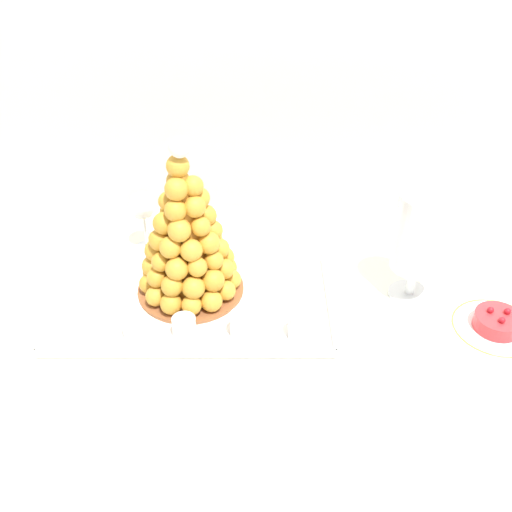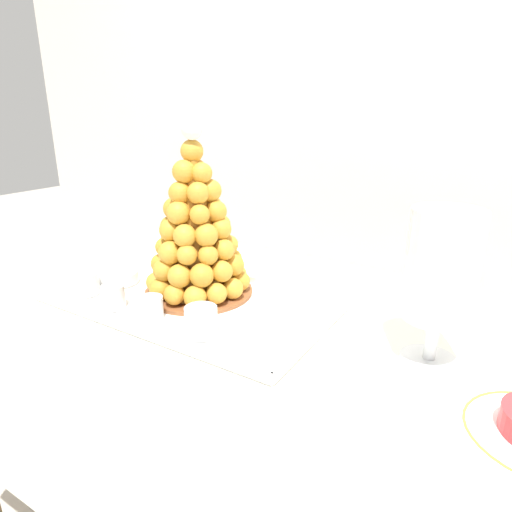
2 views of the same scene
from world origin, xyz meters
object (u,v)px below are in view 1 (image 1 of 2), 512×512
Objects in this scene: croquembouche at (188,237)px; fruit_tart_plate at (498,325)px; wine_glass at (144,208)px; dessert_cup_left at (84,322)px; dessert_cup_right at (303,327)px; dessert_cup_centre at (186,328)px; dessert_cup_mid_right at (246,325)px; serving_tray at (194,304)px; macaron_goblet at (422,235)px; creme_brulee_ramekin at (97,299)px; dessert_cup_mid_left at (136,328)px.

croquembouche is 0.69m from fruit_tart_plate.
croquembouche is at bearing -54.83° from wine_glass.
croquembouche reaches higher than dessert_cup_left.
dessert_cup_right is at bearing -42.01° from wine_glass.
croquembouche is 7.64× the size of dessert_cup_centre.
serving_tray is at bearing 139.52° from dessert_cup_mid_right.
dessert_cup_right is at bearing -24.17° from serving_tray.
croquembouche is (-0.01, 0.05, 0.15)m from serving_tray.
macaron_goblet reaches higher than serving_tray.
macaron_goblet reaches higher than creme_brulee_ramekin.
croquembouche reaches higher than macaron_goblet.
wine_glass is at bearing 137.99° from dessert_cup_right.
dessert_cup_left is 1.16× the size of dessert_cup_centre.
creme_brulee_ramekin is 0.62× the size of wine_glass.
croquembouche is 0.25m from creme_brulee_ramekin.
fruit_tart_plate is (0.16, -0.12, -0.15)m from macaron_goblet.
macaron_goblet is (0.50, 0.14, 0.14)m from dessert_cup_centre.
wine_glass is (-0.37, 0.33, 0.08)m from dessert_cup_right.
dessert_cup_mid_right is at bearing -49.68° from croquembouche.
wine_glass reaches higher than dessert_cup_centre.
wine_glass reaches higher than dessert_cup_mid_left.
croquembouche is at bearing 169.38° from fruit_tart_plate.
dessert_cup_centre is (0.21, -0.01, -0.00)m from dessert_cup_left.
wine_glass is at bearing 120.67° from serving_tray.
dessert_cup_right reaches higher than dessert_cup_mid_right.
dessert_cup_mid_left is at bearing -9.14° from dessert_cup_left.
dessert_cup_left is 0.74m from macaron_goblet.
serving_tray is at bearing 155.83° from dessert_cup_right.
croquembouche is at bearing 147.75° from dessert_cup_right.
dessert_cup_mid_left is at bearing -123.23° from croquembouche.
macaron_goblet is at bearing -0.81° from croquembouche.
dessert_cup_centre is at bearing -163.96° from macaron_goblet.
fruit_tart_plate is at bearing -36.00° from macaron_goblet.
dessert_cup_mid_right is 0.42m from macaron_goblet.
macaron_goblet reaches higher than wine_glass.
dessert_cup_right is at bearing -0.62° from dessert_cup_centre.
macaron_goblet is at bearing 16.04° from dessert_cup_centre.
creme_brulee_ramekin is (-0.45, 0.10, -0.01)m from dessert_cup_right.
dessert_cup_mid_right is at bearing -159.36° from macaron_goblet.
dessert_cup_centre reaches higher than fruit_tart_plate.
dessert_cup_centre is 0.66m from fruit_tart_plate.
wine_glass is at bearing 158.93° from fruit_tart_plate.
dessert_cup_centre is at bearing -3.70° from dessert_cup_left.
wine_glass reaches higher than serving_tray.
serving_tray is 6.26× the size of creme_brulee_ramekin.
wine_glass is at bearing 125.17° from croquembouche.
macaron_goblet is (0.50, -0.01, 0.01)m from croquembouche.
dessert_cup_centre is at bearing 2.31° from dessert_cup_mid_left.
dessert_cup_centre is 0.23m from creme_brulee_ramekin.
creme_brulee_ramekin is 0.26m from wine_glass.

